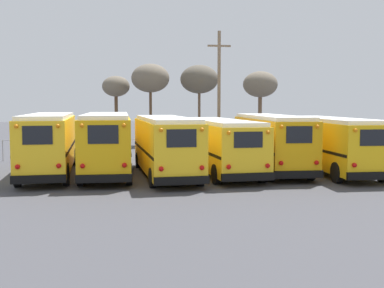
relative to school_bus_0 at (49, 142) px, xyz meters
The scene contains 13 objects.
ground_plane 8.02m from the school_bus_0, ahead, with size 160.00×160.00×0.00m, color #424247.
school_bus_0 is the anchor object (origin of this frame).
school_bus_1 3.13m from the school_bus_0, ahead, with size 2.63×10.06×3.33m.
school_bus_2 6.37m from the school_bus_0, 13.02° to the right, with size 2.96×9.86×3.16m.
school_bus_3 9.33m from the school_bus_0, ahead, with size 3.08×10.37×2.98m.
school_bus_4 12.41m from the school_bus_0, ahead, with size 2.79×10.02×3.21m.
school_bus_5 15.57m from the school_bus_0, ahead, with size 2.85×10.23×3.07m.
utility_pole 15.27m from the school_bus_0, 40.07° to the left, with size 1.80×0.25×9.41m.
bare_tree_0 20.09m from the school_bus_0, 79.70° to the left, with size 2.60×2.60×6.47m.
bare_tree_1 25.96m from the school_bus_0, 47.06° to the left, with size 3.37×3.37×7.01m.
bare_tree_2 19.80m from the school_bus_0, 69.65° to the left, with size 3.54×3.54×7.55m.
bare_tree_3 22.20m from the school_bus_0, 58.43° to the left, with size 3.61×3.61×7.53m.
fence_line 10.37m from the school_bus_0, 41.41° to the left, with size 23.57×0.06×1.42m.
Camera 1 is at (-4.01, -25.92, 3.88)m, focal length 45.00 mm.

